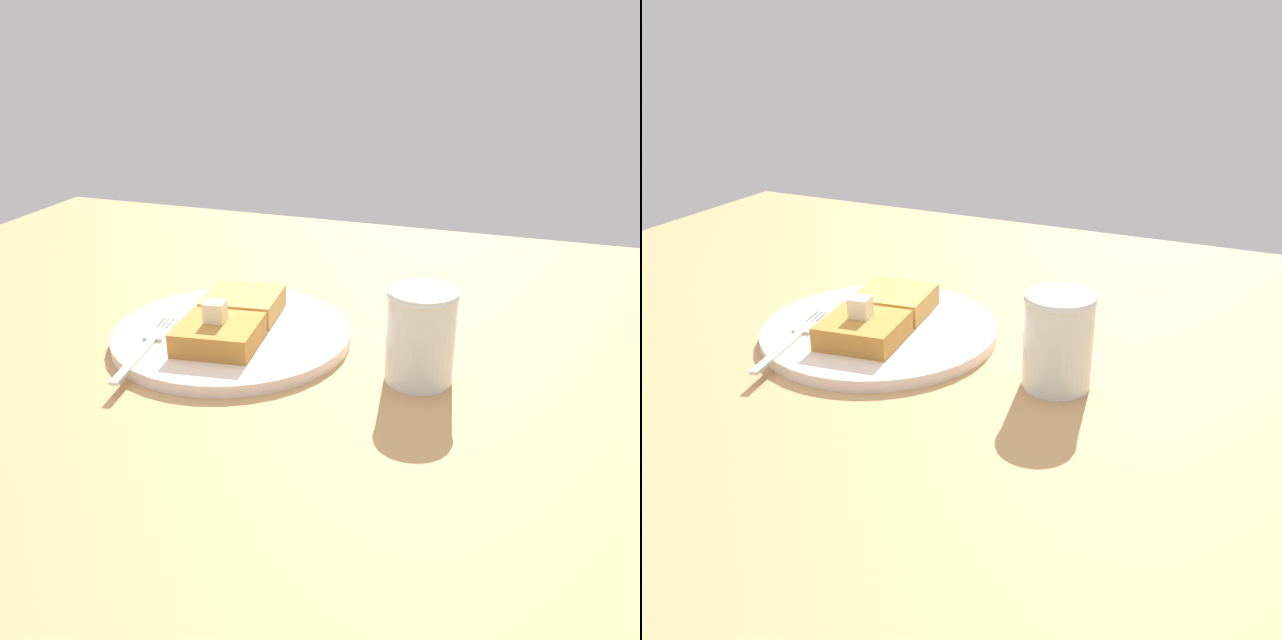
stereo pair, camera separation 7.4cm
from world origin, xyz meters
TOP-DOWN VIEW (x-y plane):
  - table_surface at (0.00, 0.00)cm, footprint 120.27×120.27cm
  - plate at (8.79, 1.60)cm, footprint 26.57×26.57cm
  - toast_slice_left at (4.46, 1.04)cm, footprint 8.95×9.30cm
  - toast_slice_middle at (13.11, 2.16)cm, footprint 8.95×9.30cm
  - butter_pat_primary at (4.98, 1.57)cm, footprint 2.22×2.41cm
  - fork at (2.13, 8.19)cm, footprint 16.01×4.17cm
  - syrup_jar at (6.32, -20.05)cm, footprint 7.01×7.01cm

SIDE VIEW (x-z plane):
  - table_surface at x=0.00cm, z-range 0.00..2.81cm
  - plate at x=8.79cm, z-range 2.91..4.23cm
  - fork at x=2.13cm, z-range 4.14..4.50cm
  - toast_slice_left at x=4.46cm, z-range 4.14..6.72cm
  - toast_slice_middle at x=13.11cm, z-range 4.14..6.72cm
  - syrup_jar at x=6.32cm, z-range 2.44..12.04cm
  - butter_pat_primary at x=4.98cm, z-range 6.72..8.90cm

